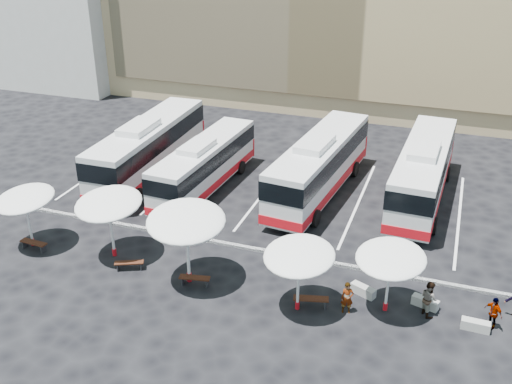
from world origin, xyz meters
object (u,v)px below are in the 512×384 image
(passenger_2, at_px, (493,313))
(sunshade_3, at_px, (299,256))
(bus_1, at_px, (205,164))
(passenger_0, at_px, (347,298))
(sunshade_4, at_px, (391,259))
(wood_bench_3, at_px, (311,300))
(bus_2, at_px, (319,164))
(sunshade_0, at_px, (25,199))
(wood_bench_2, at_px, (195,279))
(bus_0, at_px, (149,147))
(sunshade_2, at_px, (186,221))
(wood_bench_0, at_px, (34,244))
(passenger_1, at_px, (429,298))
(conc_bench_2, at_px, (476,325))
(conc_bench_0, at_px, (363,290))
(bus_3, at_px, (423,170))
(conc_bench_1, at_px, (425,302))
(wood_bench_1, at_px, (129,264))
(sunshade_1, at_px, (109,204))

(passenger_2, bearing_deg, sunshade_3, -129.75)
(bus_1, bearing_deg, passenger_0, -37.64)
(sunshade_4, height_order, wood_bench_3, sunshade_4)
(sunshade_3, distance_m, passenger_2, 8.75)
(bus_2, distance_m, passenger_2, 14.88)
(sunshade_0, xyz_separation_m, wood_bench_2, (9.90, -0.53, -2.44))
(bus_0, relative_size, sunshade_2, 2.64)
(bus_0, bearing_deg, sunshade_2, -54.43)
(bus_1, relative_size, sunshade_0, 2.68)
(bus_2, relative_size, wood_bench_0, 8.07)
(bus_1, height_order, wood_bench_2, bus_1)
(sunshade_3, height_order, passenger_1, sunshade_3)
(conc_bench_2, bearing_deg, conc_bench_0, 169.26)
(bus_3, height_order, wood_bench_0, bus_3)
(bus_3, height_order, wood_bench_2, bus_3)
(conc_bench_2, bearing_deg, bus_0, 154.82)
(bus_1, bearing_deg, wood_bench_3, -42.57)
(bus_1, bearing_deg, wood_bench_0, -115.86)
(wood_bench_0, height_order, conc_bench_2, wood_bench_0)
(bus_0, distance_m, bus_1, 4.52)
(passenger_2, bearing_deg, bus_2, 174.45)
(bus_0, xyz_separation_m, wood_bench_2, (8.36, -11.00, -1.69))
(wood_bench_3, xyz_separation_m, conc_bench_2, (7.18, 0.80, -0.15))
(conc_bench_1, xyz_separation_m, passenger_0, (-3.34, -1.59, 0.55))
(bus_2, height_order, passenger_2, bus_2)
(wood_bench_0, xyz_separation_m, passenger_0, (16.91, 0.19, 0.41))
(bus_1, bearing_deg, sunshade_4, -31.70)
(sunshade_4, xyz_separation_m, wood_bench_0, (-18.55, -0.93, -2.39))
(wood_bench_0, distance_m, passenger_0, 16.91)
(bus_0, relative_size, wood_bench_1, 8.54)
(sunshade_2, xyz_separation_m, passenger_2, (13.99, 1.14, -2.57))
(sunshade_0, xyz_separation_m, wood_bench_3, (15.67, -0.35, -2.42))
(wood_bench_2, relative_size, passenger_2, 1.00)
(sunshade_3, relative_size, conc_bench_0, 3.13)
(bus_3, distance_m, conc_bench_0, 11.46)
(passenger_2, bearing_deg, bus_0, -163.81)
(sunshade_0, distance_m, wood_bench_1, 6.68)
(bus_1, height_order, sunshade_3, bus_1)
(bus_0, xyz_separation_m, wood_bench_1, (4.65, -10.85, -1.71))
(bus_0, bearing_deg, wood_bench_3, -38.34)
(sunshade_1, xyz_separation_m, passenger_1, (16.04, 0.32, -2.19))
(wood_bench_1, bearing_deg, bus_3, 44.81)
(sunshade_3, distance_m, conc_bench_1, 6.45)
(wood_bench_3, height_order, passenger_1, passenger_1)
(sunshade_0, relative_size, conc_bench_0, 3.34)
(sunshade_3, distance_m, wood_bench_2, 5.78)
(sunshade_2, bearing_deg, passenger_2, 4.66)
(conc_bench_1, bearing_deg, sunshade_3, -159.17)
(passenger_0, bearing_deg, sunshade_2, 166.44)
(bus_3, height_order, conc_bench_1, bus_3)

